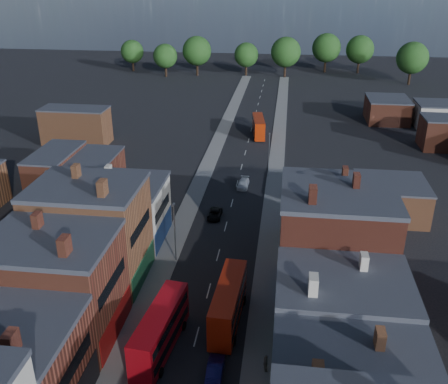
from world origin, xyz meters
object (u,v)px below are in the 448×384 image
(car_2, at_px, (215,214))
(car_3, at_px, (243,184))
(bus_0, at_px, (160,330))
(bus_2, at_px, (259,126))
(ped_3, at_px, (266,363))
(car_1, at_px, (215,372))
(bus_1, at_px, (228,303))
(ped_1, at_px, (130,360))

(car_2, bearing_deg, car_3, 75.71)
(bus_0, xyz_separation_m, car_2, (1.09, 28.99, -1.88))
(bus_0, distance_m, bus_2, 69.84)
(bus_0, xyz_separation_m, ped_3, (10.37, -1.67, -1.43))
(bus_2, bearing_deg, car_1, -97.01)
(car_3, bearing_deg, bus_0, -92.79)
(car_1, xyz_separation_m, car_3, (-1.48, 43.97, -0.05))
(ped_3, bearing_deg, bus_1, 18.63)
(ped_1, bearing_deg, bus_0, -110.43)
(car_2, height_order, ped_1, ped_1)
(bus_2, height_order, car_3, bus_2)
(bus_1, relative_size, ped_3, 5.84)
(car_2, bearing_deg, car_1, -80.90)
(ped_1, bearing_deg, bus_1, -119.29)
(car_1, distance_m, ped_3, 4.79)
(bus_0, bearing_deg, ped_3, -2.45)
(ped_1, relative_size, ped_3, 1.08)
(bus_2, bearing_deg, bus_1, -96.70)
(ped_3, bearing_deg, car_2, 2.85)
(bus_1, xyz_separation_m, car_2, (-4.96, 23.91, -1.88))
(car_3, relative_size, ped_3, 2.41)
(car_1, height_order, ped_3, ped_3)
(bus_2, bearing_deg, bus_0, -101.73)
(bus_0, xyz_separation_m, car_1, (5.78, -3.02, -1.77))
(bus_2, bearing_deg, car_2, -103.12)
(car_1, bearing_deg, car_3, 91.33)
(bus_1, relative_size, car_1, 2.55)
(car_3, xyz_separation_m, ped_3, (6.06, -42.61, 0.39))
(bus_0, height_order, car_1, bus_0)
(bus_0, relative_size, car_1, 2.58)
(bus_2, bearing_deg, ped_3, -93.32)
(car_1, relative_size, ped_1, 2.12)
(car_1, relative_size, ped_3, 2.29)
(ped_3, bearing_deg, car_1, 92.42)
(bus_1, distance_m, ped_3, 8.13)
(bus_1, bearing_deg, bus_0, -136.97)
(car_2, bearing_deg, bus_2, 85.27)
(car_2, bearing_deg, ped_1, -95.12)
(car_2, distance_m, ped_3, 32.03)
(bus_2, bearing_deg, ped_1, -103.29)
(bus_0, xyz_separation_m, car_3, (4.31, 40.94, -1.82))
(bus_0, xyz_separation_m, ped_1, (-2.19, -2.90, -1.36))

